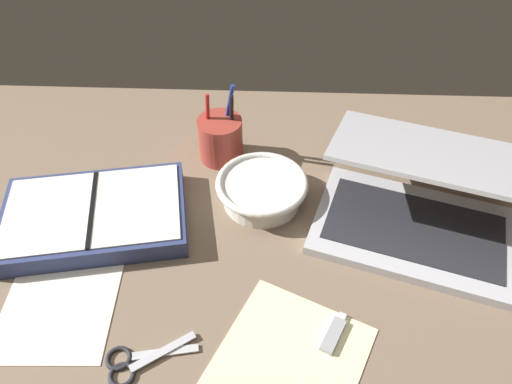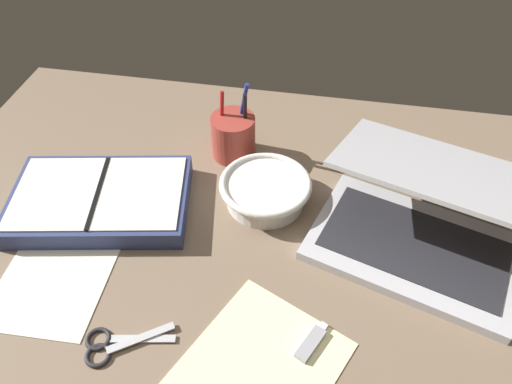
# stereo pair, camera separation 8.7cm
# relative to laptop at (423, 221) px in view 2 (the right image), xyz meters

# --- Properties ---
(desk_top) EXTENTS (1.40, 1.00, 0.02)m
(desk_top) POSITION_rel_laptop_xyz_m (-0.24, -0.08, -0.06)
(desk_top) COLOR #75604C
(desk_top) RESTS_ON ground
(laptop) EXTENTS (0.42, 0.39, 0.15)m
(laptop) POSITION_rel_laptop_xyz_m (0.00, 0.00, 0.00)
(laptop) COLOR #B7B7BC
(laptop) RESTS_ON desk_top
(bowl) EXTENTS (0.17, 0.17, 0.05)m
(bowl) POSITION_rel_laptop_xyz_m (-0.28, 0.05, -0.02)
(bowl) COLOR silver
(bowl) RESTS_ON desk_top
(pen_cup) EXTENTS (0.09, 0.09, 0.17)m
(pen_cup) POSITION_rel_laptop_xyz_m (-0.37, 0.17, -0.00)
(pen_cup) COLOR #9E382D
(pen_cup) RESTS_ON desk_top
(planner) EXTENTS (0.36, 0.26, 0.04)m
(planner) POSITION_rel_laptop_xyz_m (-0.58, -0.02, -0.03)
(planner) COLOR navy
(planner) RESTS_ON desk_top
(scissors) EXTENTS (0.13, 0.09, 0.01)m
(scissors) POSITION_rel_laptop_xyz_m (-0.46, -0.29, -0.05)
(scissors) COLOR #B7B7BC
(scissors) RESTS_ON desk_top
(paper_sheet_front) EXTENTS (0.29, 0.32, 0.00)m
(paper_sheet_front) POSITION_rel_laptop_xyz_m (-0.24, -0.30, -0.05)
(paper_sheet_front) COLOR #F4EFB2
(paper_sheet_front) RESTS_ON desk_top
(paper_sheet_beside_planner) EXTENTS (0.18, 0.22, 0.00)m
(paper_sheet_beside_planner) POSITION_rel_laptop_xyz_m (-0.59, -0.19, -0.05)
(paper_sheet_beside_planner) COLOR silver
(paper_sheet_beside_planner) RESTS_ON desk_top
(usb_drive) EXTENTS (0.05, 0.07, 0.01)m
(usb_drive) POSITION_rel_laptop_xyz_m (-0.16, -0.23, -0.04)
(usb_drive) COLOR #99999E
(usb_drive) RESTS_ON desk_top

